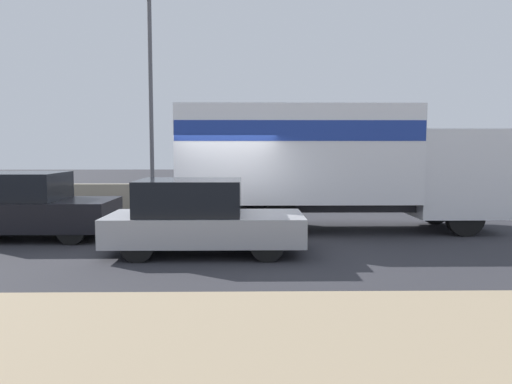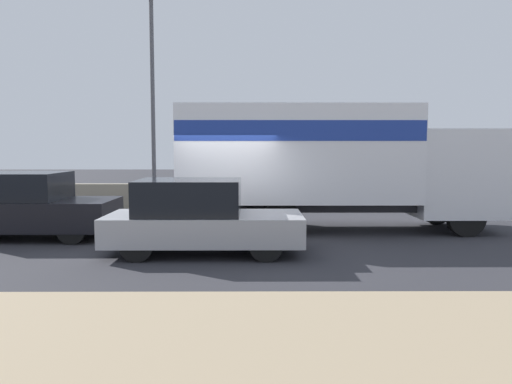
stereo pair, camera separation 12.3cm
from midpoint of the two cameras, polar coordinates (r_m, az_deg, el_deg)
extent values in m
plane|color=#2D2D33|center=(11.18, -3.56, -6.28)|extent=(80.00, 80.00, 0.00)
cube|color=#9E896B|center=(5.79, -6.84, -17.08)|extent=(60.00, 4.04, 0.04)
cube|color=gray|center=(18.27, -2.28, -0.44)|extent=(60.00, 0.35, 0.89)
cylinder|color=#4C4C51|center=(17.37, -11.50, 9.47)|extent=(0.14, 0.14, 7.12)
cube|color=silver|center=(14.32, 21.64, 2.08)|extent=(2.22, 2.40, 2.25)
cube|color=black|center=(14.75, 25.64, 3.76)|extent=(0.06, 2.04, 0.99)
cube|color=#2D2D33|center=(13.40, 4.81, -1.46)|extent=(6.09, 1.40, 0.25)
cube|color=white|center=(13.32, 4.85, 4.36)|extent=(6.09, 2.55, 2.47)
cube|color=navy|center=(13.32, 4.87, 6.83)|extent=(6.06, 2.57, 0.49)
cylinder|color=black|center=(15.36, 20.08, -1.74)|extent=(0.92, 0.28, 0.92)
cylinder|color=black|center=(13.47, 23.12, -2.75)|extent=(0.92, 0.28, 0.92)
cylinder|color=black|center=(14.41, -2.22, -1.86)|extent=(0.92, 0.28, 0.92)
cylinder|color=black|center=(12.37, -2.53, -3.01)|extent=(0.92, 0.28, 0.92)
cylinder|color=black|center=(14.42, 2.63, -1.86)|extent=(0.92, 0.28, 0.92)
cylinder|color=black|center=(12.38, 3.11, -3.01)|extent=(0.92, 0.28, 0.92)
cube|color=#9E9EA3|center=(10.45, -5.50, -4.10)|extent=(4.03, 1.79, 0.58)
cube|color=black|center=(10.40, -7.30, -0.56)|extent=(2.10, 1.65, 0.72)
cylinder|color=black|center=(11.21, 1.26, -4.53)|extent=(0.66, 0.20, 0.66)
cylinder|color=black|center=(9.68, 1.51, -6.06)|extent=(0.66, 0.20, 0.66)
cylinder|color=black|center=(11.42, -11.41, -4.45)|extent=(0.66, 0.20, 0.66)
cylinder|color=black|center=(9.92, -13.14, -5.92)|extent=(0.66, 0.20, 0.66)
cube|color=black|center=(13.31, -23.71, -2.31)|extent=(3.84, 1.89, 0.70)
cube|color=black|center=(13.37, -25.02, 0.62)|extent=(2.00, 1.74, 0.67)
cylinder|color=black|center=(13.70, -17.71, -3.05)|extent=(0.64, 0.20, 0.64)
cylinder|color=black|center=(12.15, -20.03, -4.13)|extent=(0.64, 0.20, 0.64)
cylinder|color=black|center=(14.59, -26.69, -2.87)|extent=(0.64, 0.20, 0.64)
cylinder|color=#1E1E2D|center=(18.28, 24.24, -0.95)|extent=(0.30, 0.30, 0.85)
cylinder|color=#264C99|center=(18.22, 24.33, 1.49)|extent=(0.39, 0.39, 0.71)
sphere|color=tan|center=(18.20, 24.39, 2.96)|extent=(0.23, 0.23, 0.23)
camera|label=1|loc=(0.06, -89.70, 0.03)|focal=35.00mm
camera|label=2|loc=(0.06, 90.30, -0.03)|focal=35.00mm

